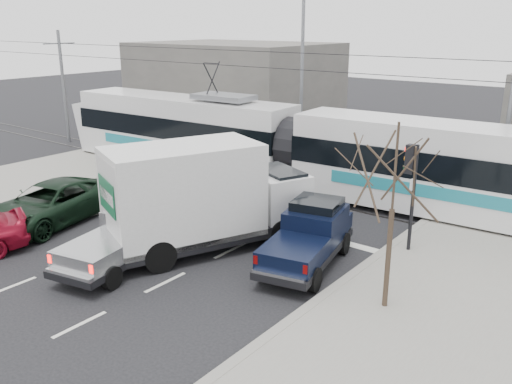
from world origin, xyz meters
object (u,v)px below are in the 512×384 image
Objects in this scene: street_lamp_near at (509,83)px; bare_tree at (395,176)px; tram at (296,147)px; traffic_signal at (411,175)px; silver_pickup at (132,232)px; navy_pickup at (310,235)px; street_lamp_far at (299,66)px; green_car at (51,204)px; box_truck at (202,198)px.

bare_tree is at bearing -88.58° from street_lamp_near.
bare_tree is at bearing -47.30° from tram.
street_lamp_near is at bearing 83.59° from traffic_signal.
silver_pickup is 1.10× the size of navy_pickup.
bare_tree is 11.65m from tram.
green_car is at bearing -94.98° from street_lamp_far.
silver_pickup is 5.79m from navy_pickup.
silver_pickup is at bearing -166.43° from bare_tree.
tram is at bearing 51.32° from green_car.
traffic_signal is 8.22m from tram.
bare_tree is 0.56× the size of street_lamp_far.
bare_tree is at bearing -48.88° from street_lamp_far.
traffic_signal is 0.40× the size of street_lamp_near.
street_lamp_near and street_lamp_far have the same top height.
navy_pickup is at bearing -128.28° from traffic_signal.
street_lamp_far is 1.60× the size of green_car.
box_truck is (4.97, -13.36, -3.30)m from street_lamp_far.
tram is (-7.14, 4.01, -0.78)m from traffic_signal.
street_lamp_near is at bearing -9.87° from street_lamp_far.
navy_pickup is at bearing 4.78° from green_car.
silver_pickup is (-6.90, -5.94, -1.80)m from traffic_signal.
bare_tree is 7.10m from box_truck.
traffic_signal reaches higher than box_truck.
green_car is at bearing -140.81° from box_truck.
box_truck reaches higher than silver_pickup.
street_lamp_near reaches higher than navy_pickup.
bare_tree is 4.28m from traffic_signal.
bare_tree reaches higher than silver_pickup.
street_lamp_near is 16.06m from silver_pickup.
tram is 4.83× the size of green_car.
green_car is (-9.87, -3.00, -0.19)m from navy_pickup.
bare_tree is at bearing -74.24° from traffic_signal.
navy_pickup is (-3.24, 1.32, -2.82)m from bare_tree.
street_lamp_far reaches higher than silver_pickup.
tram is (3.52, -5.50, -3.15)m from street_lamp_far.
bare_tree is at bearing -4.83° from green_car.
traffic_signal is at bearing 13.23° from green_car.
bare_tree reaches higher than navy_pickup.
traffic_signal is 13.40m from green_car.
tram reaches higher than navy_pickup.
green_car is (-11.98, -5.67, -1.96)m from traffic_signal.
tram is at bearing 135.93° from bare_tree.
traffic_signal is 9.28m from silver_pickup.
street_lamp_far reaches higher than green_car.
street_lamp_near is 1.16× the size of box_truck.
street_lamp_far reaches higher than traffic_signal.
traffic_signal is 0.64× the size of green_car.
navy_pickup is 0.88× the size of green_car.
street_lamp_far is 1.65× the size of silver_pickup.
silver_pickup is at bearing -139.29° from traffic_signal.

